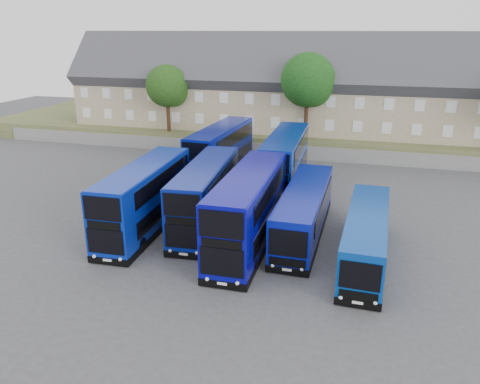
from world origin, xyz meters
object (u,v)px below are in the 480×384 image
Objects in this scene: dd_front_mid at (206,196)px; dd_front_left at (145,199)px; coach_east_a at (304,212)px; tree_mid at (309,82)px; tree_west at (168,88)px.

dd_front_left is at bearing -159.53° from dd_front_mid.
tree_mid reaches higher than coach_east_a.
dd_front_mid is 1.49× the size of tree_west.
tree_mid is at bearing 97.95° from coach_east_a.
dd_front_left is 25.28m from tree_mid.
coach_east_a is 1.59× the size of tree_west.
tree_mid is at bearing 1.79° from tree_west.
coach_east_a is at bearing -3.15° from dd_front_mid.
tree_west is (-7.92, 22.74, 4.81)m from dd_front_left.
tree_mid reaches higher than dd_front_mid.
tree_west is 16.04m from tree_mid.
coach_east_a is 1.32× the size of tree_mid.
tree_mid is (-2.72, 21.24, 6.44)m from coach_east_a.
tree_mid reaches higher than dd_front_left.
dd_front_mid is at bearing -101.23° from tree_mid.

